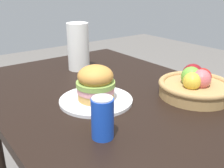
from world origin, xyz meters
TOP-DOWN VIEW (x-y plane):
  - dining_table at (0.00, 0.00)m, footprint 1.40×0.90m
  - plate at (-0.02, -0.10)m, footprint 0.28×0.28m
  - sandwich at (-0.02, -0.10)m, footprint 0.15×0.15m
  - soda_can at (0.20, -0.22)m, footprint 0.07×0.07m
  - fruit_basket at (0.17, 0.25)m, footprint 0.29×0.29m
  - paper_towel_roll at (-0.41, 0.06)m, footprint 0.11×0.11m

SIDE VIEW (x-z plane):
  - dining_table at x=0.00m, z-range 0.27..1.02m
  - plate at x=-0.02m, z-range 0.75..0.76m
  - fruit_basket at x=0.17m, z-range 0.73..0.86m
  - soda_can at x=0.20m, z-range 0.75..0.88m
  - sandwich at x=-0.02m, z-range 0.76..0.89m
  - paper_towel_roll at x=-0.41m, z-range 0.75..0.99m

